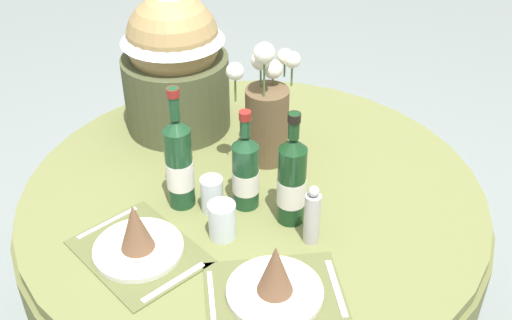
{
  "coord_description": "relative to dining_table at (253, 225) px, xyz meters",
  "views": [
    {
      "loc": [
        0.39,
        -1.44,
        1.89
      ],
      "look_at": [
        0.0,
        0.03,
        0.82
      ],
      "focal_mm": 43.57,
      "sensor_mm": 36.0,
      "label": 1
    }
  ],
  "objects": [
    {
      "name": "place_setting_right",
      "position": [
        0.17,
        -0.4,
        0.2
      ],
      "size": [
        0.41,
        0.37,
        0.16
      ],
      "color": "brown",
      "rests_on": "dining_table"
    },
    {
      "name": "gift_tub_back_left",
      "position": [
        -0.35,
        0.29,
        0.42
      ],
      "size": [
        0.36,
        0.36,
        0.52
      ],
      "color": "#474C2D",
      "rests_on": "dining_table"
    },
    {
      "name": "flower_vase",
      "position": [
        0.0,
        0.17,
        0.32
      ],
      "size": [
        0.19,
        0.24,
        0.42
      ],
      "color": "brown",
      "rests_on": "dining_table"
    },
    {
      "name": "tumbler_mid",
      "position": [
        -0.09,
        -0.13,
        0.2
      ],
      "size": [
        0.07,
        0.07,
        0.11
      ],
      "primitive_type": "cylinder",
      "color": "silver",
      "rests_on": "dining_table"
    },
    {
      "name": "dining_table",
      "position": [
        0.0,
        0.0,
        0.0
      ],
      "size": [
        1.42,
        1.42,
        0.74
      ],
      "color": "olive",
      "rests_on": "ground"
    },
    {
      "name": "wine_bottle_centre",
      "position": [
        -0.18,
        -0.12,
        0.29
      ],
      "size": [
        0.08,
        0.08,
        0.38
      ],
      "color": "#194223",
      "rests_on": "dining_table"
    },
    {
      "name": "pepper_mill",
      "position": [
        0.21,
        -0.18,
        0.24
      ],
      "size": [
        0.04,
        0.04,
        0.18
      ],
      "color": "#B7B2AD",
      "rests_on": "dining_table"
    },
    {
      "name": "wine_bottle_right",
      "position": [
        -0.0,
        -0.08,
        0.27
      ],
      "size": [
        0.08,
        0.08,
        0.31
      ],
      "color": "#194223",
      "rests_on": "dining_table"
    },
    {
      "name": "tumbler_near_left",
      "position": [
        -0.02,
        -0.23,
        0.2
      ],
      "size": [
        0.08,
        0.08,
        0.11
      ],
      "primitive_type": "cylinder",
      "color": "silver",
      "rests_on": "dining_table"
    },
    {
      "name": "place_setting_left",
      "position": [
        -0.22,
        -0.35,
        0.2
      ],
      "size": [
        0.43,
        0.4,
        0.16
      ],
      "color": "brown",
      "rests_on": "dining_table"
    },
    {
      "name": "wine_bottle_left",
      "position": [
        0.14,
        -0.11,
        0.29
      ],
      "size": [
        0.08,
        0.08,
        0.35
      ],
      "color": "#143819",
      "rests_on": "dining_table"
    }
  ]
}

